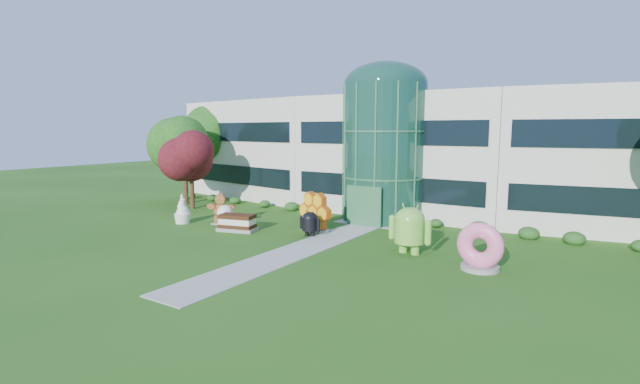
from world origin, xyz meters
The scene contains 14 objects.
ground centered at (0.00, 0.00, 0.00)m, with size 140.00×140.00×0.00m, color #215114.
building centered at (0.00, 18.00, 4.65)m, with size 46.00×15.00×9.30m, color beige, non-canonical shape.
atrium centered at (0.00, 12.00, 4.90)m, with size 6.00×6.00×9.80m, color #194738.
walkway centered at (0.00, 2.00, 0.02)m, with size 2.40×20.00×0.04m, color #9E9E93.
tree_red centered at (-15.50, 7.50, 3.00)m, with size 4.00×4.00×6.00m, color #3F0C14, non-canonical shape.
trees_backdrop centered at (0.00, 13.00, 4.20)m, with size 52.00×8.00×8.40m, color #124B14, non-canonical shape.
android_green centered at (5.33, 4.03, 1.49)m, with size 2.62×1.75×2.97m, color #75C03D, non-canonical shape.
android_black centered at (-1.45, 4.47, 0.91)m, with size 1.60×1.08×1.82m, color black, non-canonical shape.
donut centered at (9.29, 3.11, 1.17)m, with size 2.24×1.08×2.33m, color #FA5F96, non-canonical shape.
gingerbread centered at (-8.77, 4.10, 1.10)m, with size 2.39×0.92×2.20m, color brown, non-canonical shape.
ice_cream_sandwich centered at (-6.28, 3.08, 0.56)m, with size 2.51×1.26×1.12m, color black, non-canonical shape.
honeycomb centered at (-2.06, 5.98, 1.15)m, with size 2.94×1.05×2.31m, color yellow, non-canonical shape.
froyo centered at (-11.34, 2.87, 1.05)m, with size 1.22×1.22×2.10m, color white, non-canonical shape.
cupcake centered at (-8.20, 3.93, 0.73)m, with size 1.21×1.21×1.46m, color white, non-canonical shape.
Camera 1 is at (14.55, -18.96, 6.64)m, focal length 26.00 mm.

